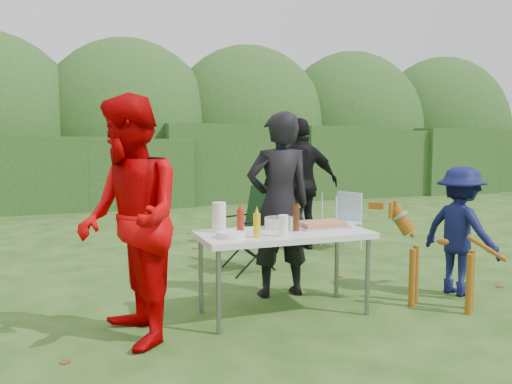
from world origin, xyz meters
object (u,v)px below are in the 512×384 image
object	(u,v)px
child	(460,231)
paper_towel_roll	(219,217)
person_black_puffy	(301,184)
person_cook	(279,205)
camping_chair	(248,228)
beer_bottle	(296,217)
folding_table	(284,238)
mustard_bottle	(257,225)
ketchup_bottle	(240,222)
person_red_jacket	(130,220)
lawn_chair	(341,220)
dog	(442,258)

from	to	relation	value
child	paper_towel_roll	distance (m)	2.44
person_black_puffy	person_cook	bearing A→B (deg)	65.92
child	camping_chair	world-z (taller)	child
camping_chair	beer_bottle	world-z (taller)	beer_bottle
child	folding_table	bearing A→B (deg)	74.11
person_black_puffy	camping_chair	distance (m)	1.44
child	camping_chair	distance (m)	2.34
mustard_bottle	ketchup_bottle	size ratio (longest dim) A/B	0.91
person_cook	mustard_bottle	size ratio (longest dim) A/B	9.03
person_black_puffy	folding_table	bearing A→B (deg)	68.35
mustard_bottle	paper_towel_roll	xyz separation A→B (m)	(-0.22, 0.35, 0.03)
person_cook	ketchup_bottle	distance (m)	0.83
child	mustard_bottle	world-z (taller)	child
person_red_jacket	paper_towel_roll	xyz separation A→B (m)	(0.81, 0.39, -0.07)
folding_table	beer_bottle	size ratio (longest dim) A/B	6.25
beer_bottle	paper_towel_roll	size ratio (longest dim) A/B	0.92
person_cook	person_black_puffy	xyz separation A→B (m)	(1.14, 1.94, 0.01)
lawn_chair	ketchup_bottle	size ratio (longest dim) A/B	3.56
folding_table	mustard_bottle	bearing A→B (deg)	-152.04
person_red_jacket	person_black_puffy	size ratio (longest dim) A/B	1.04
mustard_bottle	beer_bottle	size ratio (longest dim) A/B	0.83
beer_bottle	person_cook	bearing A→B (deg)	83.38
lawn_chair	beer_bottle	size ratio (longest dim) A/B	3.27
folding_table	camping_chair	xyz separation A→B (m)	(0.24, 1.63, -0.20)
camping_chair	beer_bottle	size ratio (longest dim) A/B	4.07
person_red_jacket	child	bearing A→B (deg)	85.76
lawn_chair	mustard_bottle	xyz separation A→B (m)	(-2.19, -2.50, 0.45)
dog	lawn_chair	size ratio (longest dim) A/B	1.26
dog	beer_bottle	size ratio (longest dim) A/B	4.11
person_cook	ketchup_bottle	xyz separation A→B (m)	(-0.59, -0.57, -0.05)
paper_towel_roll	person_red_jacket	bearing A→B (deg)	-154.15
person_cook	mustard_bottle	distance (m)	0.87
person_black_puffy	mustard_bottle	world-z (taller)	person_black_puffy
person_red_jacket	person_black_puffy	bearing A→B (deg)	127.91
child	paper_towel_roll	xyz separation A→B (m)	(-2.42, 0.22, 0.23)
person_cook	mustard_bottle	bearing A→B (deg)	56.43
child	person_black_puffy	bearing A→B (deg)	-2.09
person_red_jacket	ketchup_bottle	world-z (taller)	person_red_jacket
dog	person_black_puffy	bearing A→B (deg)	-40.95
person_cook	mustard_bottle	xyz separation A→B (m)	(-0.49, -0.71, -0.06)
dog	mustard_bottle	distance (m)	1.79
child	dog	world-z (taller)	child
person_black_puffy	camping_chair	xyz separation A→B (m)	(-1.08, -0.86, -0.42)
lawn_chair	ketchup_bottle	distance (m)	3.32
camping_chair	paper_towel_roll	distance (m)	1.69
lawn_chair	paper_towel_roll	xyz separation A→B (m)	(-2.41, -2.15, 0.48)
folding_table	person_cook	bearing A→B (deg)	71.67
ketchup_bottle	folding_table	bearing A→B (deg)	4.76
person_red_jacket	person_black_puffy	distance (m)	3.79
camping_chair	person_cook	bearing A→B (deg)	66.67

